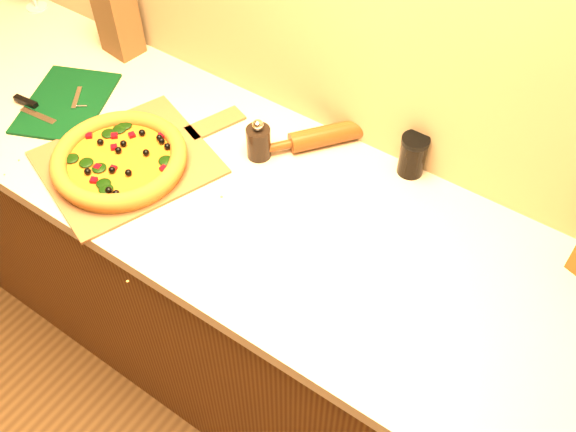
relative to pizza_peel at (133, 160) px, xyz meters
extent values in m
cube|color=#46220F|center=(0.40, 0.09, -0.47)|extent=(2.80, 0.65, 0.86)
cube|color=beige|center=(0.40, 0.09, -0.02)|extent=(2.84, 0.68, 0.04)
cube|color=brown|center=(-0.01, -0.02, 0.00)|extent=(0.50, 0.52, 0.01)
cube|color=brown|center=(0.09, 0.24, 0.00)|extent=(0.12, 0.18, 0.01)
cylinder|color=#C97B32|center=(-0.01, -0.04, 0.01)|extent=(0.33, 0.33, 0.02)
cylinder|color=orange|center=(-0.01, -0.04, 0.03)|extent=(0.28, 0.28, 0.01)
torus|color=brown|center=(-0.01, -0.04, 0.03)|extent=(0.35, 0.35, 0.04)
ellipsoid|color=black|center=(0.05, 0.00, 0.03)|extent=(0.04, 0.04, 0.01)
sphere|color=black|center=(-0.05, -0.06, 0.04)|extent=(0.02, 0.02, 0.02)
cube|color=maroon|center=(0.01, -0.09, 0.03)|extent=(0.02, 0.02, 0.01)
cube|color=black|center=(-0.32, 0.06, 0.00)|extent=(0.33, 0.37, 0.01)
cube|color=silver|center=(-0.30, 0.09, 0.01)|extent=(0.07, 0.09, 0.01)
cylinder|color=silver|center=(-0.27, 0.07, 0.01)|extent=(0.03, 0.02, 0.01)
cube|color=silver|center=(-0.34, -0.03, 0.01)|extent=(0.12, 0.03, 0.00)
cube|color=black|center=(-0.41, -0.01, 0.01)|extent=(0.08, 0.03, 0.01)
cylinder|color=black|center=(-0.23, 0.01, 0.00)|extent=(0.03, 0.03, 0.01)
cylinder|color=black|center=(0.26, 0.21, 0.04)|extent=(0.06, 0.06, 0.09)
sphere|color=silver|center=(0.26, 0.21, 0.10)|extent=(0.03, 0.03, 0.03)
cylinder|color=#602E10|center=(0.41, 0.38, 0.02)|extent=(0.21, 0.26, 0.06)
cylinder|color=#602E10|center=(0.51, 0.52, 0.02)|extent=(0.06, 0.07, 0.02)
cylinder|color=#602E10|center=(0.30, 0.24, 0.02)|extent=(0.06, 0.07, 0.02)
cylinder|color=silver|center=(-0.79, 0.36, 0.00)|extent=(0.07, 0.07, 0.00)
cube|color=brown|center=(-0.37, 0.35, 0.11)|extent=(0.12, 0.10, 0.23)
cylinder|color=black|center=(0.62, 0.39, 0.05)|extent=(0.07, 0.07, 0.10)
cylinder|color=black|center=(0.62, 0.39, 0.10)|extent=(0.07, 0.07, 0.01)
camera|label=1|loc=(1.03, -0.76, 1.20)|focal=40.00mm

